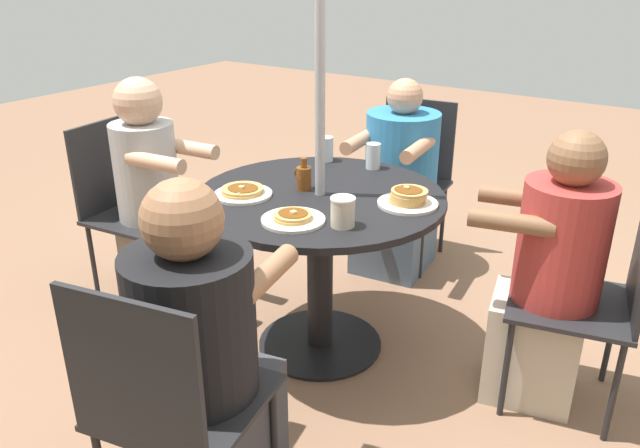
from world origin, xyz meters
name	(u,v)px	position (x,y,z in m)	size (l,w,h in m)	color
ground_plane	(320,344)	(0.00, 0.00, 0.00)	(12.00, 12.00, 0.00)	#8C664C
patio_table	(320,230)	(0.00, 0.00, 0.57)	(1.04, 1.04, 0.74)	black
umbrella_pole	(320,92)	(0.00, 0.00, 1.16)	(0.04, 0.04, 2.32)	#ADADB2
patio_chair_north	(166,400)	(-0.22, 1.08, 0.51)	(0.52, 0.52, 0.90)	#232326
diner_north	(202,367)	(-0.18, 0.91, 0.50)	(0.45, 0.55, 1.11)	#3D3D42
patio_chair_east	(599,290)	(-1.08, -0.24, 0.51)	(0.53, 0.53, 0.90)	#232326
diner_east	(548,283)	(-0.91, -0.20, 0.51)	(0.52, 0.41, 1.10)	beige
patio_chair_south	(410,171)	(0.12, -1.10, 0.51)	(0.49, 0.49, 0.90)	#232326
diner_south	(398,187)	(0.10, -0.92, 0.47)	(0.44, 0.60, 1.06)	slate
patio_chair_west	(127,200)	(1.10, 0.12, 0.51)	(0.48, 0.48, 0.90)	#232326
diner_west	(153,201)	(0.93, 0.10, 0.54)	(0.50, 0.35, 1.14)	gray
pancake_plate_a	(293,218)	(-0.08, 0.29, 0.75)	(0.24, 0.24, 0.04)	silver
pancake_plate_b	(243,192)	(0.25, 0.19, 0.75)	(0.24, 0.24, 0.04)	silver
pancake_plate_c	(408,199)	(-0.36, -0.09, 0.76)	(0.24, 0.24, 0.08)	silver
syrup_bottle	(304,177)	(0.09, -0.01, 0.79)	(0.08, 0.06, 0.14)	brown
coffee_cup	(343,212)	(-0.25, 0.23, 0.79)	(0.09, 0.09, 0.11)	beige
drinking_glass_a	(373,156)	(-0.01, -0.42, 0.80)	(0.07, 0.07, 0.12)	silver
drinking_glass_b	(326,149)	(0.23, -0.39, 0.80)	(0.07, 0.07, 0.12)	silver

